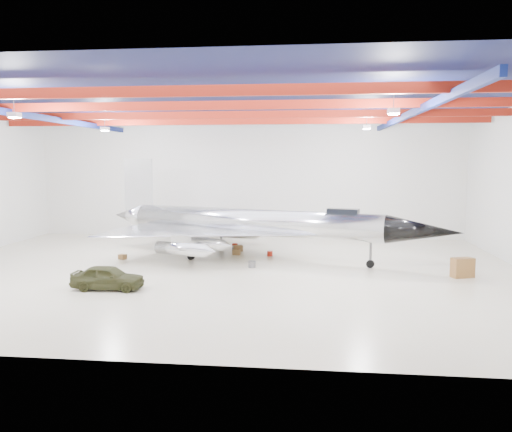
# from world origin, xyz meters

# --- Properties ---
(floor) EXTENTS (40.00, 40.00, 0.00)m
(floor) POSITION_xyz_m (0.00, 0.00, 0.00)
(floor) COLOR beige
(floor) RESTS_ON ground
(wall_back) EXTENTS (40.00, 0.00, 40.00)m
(wall_back) POSITION_xyz_m (0.00, 15.00, 5.50)
(wall_back) COLOR silver
(wall_back) RESTS_ON floor
(ceiling) EXTENTS (40.00, 40.00, 0.00)m
(ceiling) POSITION_xyz_m (0.00, 0.00, 11.00)
(ceiling) COLOR #0A0F38
(ceiling) RESTS_ON wall_back
(ceiling_structure) EXTENTS (39.50, 29.50, 1.08)m
(ceiling_structure) POSITION_xyz_m (0.00, 0.00, 10.32)
(ceiling_structure) COLOR maroon
(ceiling_structure) RESTS_ON ceiling
(jet_aircraft) EXTENTS (26.47, 19.34, 7.40)m
(jet_aircraft) POSITION_xyz_m (1.67, 4.65, 2.43)
(jet_aircraft) COLOR silver
(jet_aircraft) RESTS_ON floor
(jeep) EXTENTS (4.08, 1.72, 1.38)m
(jeep) POSITION_xyz_m (-5.38, -5.25, 0.69)
(jeep) COLOR #33351A
(jeep) RESTS_ON floor
(desk) EXTENTS (1.49, 1.08, 1.23)m
(desk) POSITION_xyz_m (15.42, -0.10, 0.61)
(desk) COLOR brown
(desk) RESTS_ON floor
(crate_ply) EXTENTS (0.65, 0.60, 0.37)m
(crate_ply) POSITION_xyz_m (-7.78, 3.15, 0.18)
(crate_ply) COLOR olive
(crate_ply) RESTS_ON floor
(toolbox_red) EXTENTS (0.51, 0.45, 0.31)m
(toolbox_red) POSITION_xyz_m (-0.32, 9.27, 0.15)
(toolbox_red) COLOR maroon
(toolbox_red) RESTS_ON floor
(engine_drum) EXTENTS (0.61, 0.61, 0.45)m
(engine_drum) POSITION_xyz_m (2.06, 1.33, 0.23)
(engine_drum) COLOR #59595B
(engine_drum) RESTS_ON floor
(parts_bin) EXTENTS (0.86, 0.79, 0.48)m
(parts_bin) POSITION_xyz_m (0.24, 7.28, 0.24)
(parts_bin) COLOR olive
(parts_bin) RESTS_ON floor
(crate_small) EXTENTS (0.40, 0.35, 0.24)m
(crate_small) POSITION_xyz_m (-4.85, 8.71, 0.12)
(crate_small) COLOR #59595B
(crate_small) RESTS_ON floor
(tool_chest) EXTENTS (0.52, 0.52, 0.38)m
(tool_chest) POSITION_xyz_m (2.94, 5.57, 0.19)
(tool_chest) COLOR maroon
(tool_chest) RESTS_ON floor
(oil_barrel) EXTENTS (0.60, 0.49, 0.40)m
(oil_barrel) POSITION_xyz_m (0.33, 5.81, 0.20)
(oil_barrel) COLOR olive
(oil_barrel) RESTS_ON floor
(spares_box) EXTENTS (0.58, 0.58, 0.40)m
(spares_box) POSITION_xyz_m (-0.05, 7.42, 0.20)
(spares_box) COLOR #59595B
(spares_box) RESTS_ON floor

